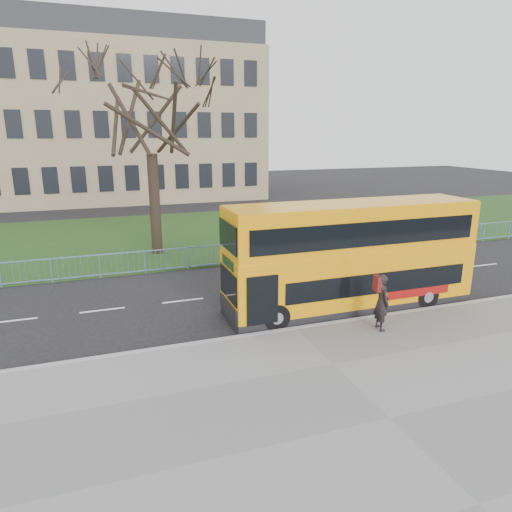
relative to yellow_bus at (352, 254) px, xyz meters
The scene contains 9 objects.
ground 3.47m from the yellow_bus, behind, with size 120.00×120.00×0.00m, color black.
pavement 7.34m from the yellow_bus, 113.00° to the right, with size 80.00×10.50×0.12m, color slate.
kerb 3.66m from the yellow_bus, 154.86° to the right, with size 80.00×0.20×0.14m, color gray.
grass_verge 14.96m from the yellow_bus, 100.72° to the left, with size 80.00×15.40×0.08m, color #1C3814.
guard_railing 7.55m from the yellow_bus, 111.90° to the left, with size 40.00×0.12×1.10m, color #6586B4, non-canonical shape.
bare_tree 12.49m from the yellow_bus, 119.30° to the left, with size 8.72×8.72×12.45m, color black, non-canonical shape.
civic_building 36.43m from the yellow_bus, 102.41° to the left, with size 30.00×15.00×14.00m, color #836E53.
yellow_bus is the anchor object (origin of this frame).
pedestrian 2.50m from the yellow_bus, 94.37° to the right, with size 0.69×0.45×1.88m, color black.
Camera 1 is at (-5.80, -14.25, 6.37)m, focal length 32.00 mm.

